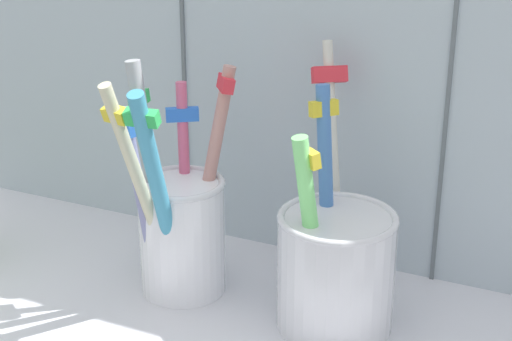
{
  "coord_description": "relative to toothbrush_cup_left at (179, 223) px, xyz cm",
  "views": [
    {
      "loc": [
        21.56,
        -44.89,
        33.2
      ],
      "look_at": [
        0.0,
        1.72,
        12.55
      ],
      "focal_mm": 57.28,
      "sensor_mm": 36.0,
      "label": 1
    }
  ],
  "objects": [
    {
      "name": "counter_slab",
      "position": [
        6.09,
        -1.44,
        -6.52
      ],
      "size": [
        64.0,
        22.0,
        2.0
      ],
      "primitive_type": "cube",
      "color": "silver",
      "rests_on": "ground"
    },
    {
      "name": "toothbrush_cup_right",
      "position": [
        11.94,
        0.4,
        -0.82
      ],
      "size": [
        8.84,
        12.32,
        18.22
      ],
      "color": "silver",
      "rests_on": "counter_slab"
    },
    {
      "name": "toothbrush_cup_left",
      "position": [
        0.0,
        0.0,
        0.0
      ],
      "size": [
        7.29,
        10.51,
        17.44
      ],
      "color": "white",
      "rests_on": "counter_slab"
    }
  ]
}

